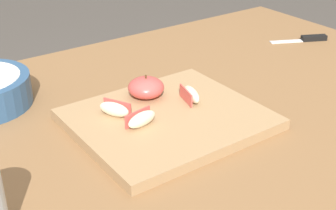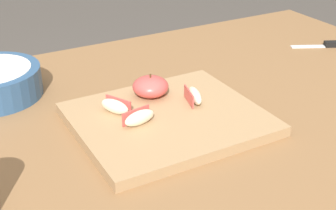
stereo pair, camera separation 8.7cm
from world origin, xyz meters
TOP-DOWN VIEW (x-y plane):
  - dining_table at (0.00, 0.00)m, footprint 1.34×0.87m
  - cutting_board at (-0.06, -0.04)m, footprint 0.34×0.29m
  - apple_half_skin_up at (-0.05, 0.05)m, footprint 0.07×0.07m
  - apple_wedge_front at (-0.14, 0.02)m, footprint 0.05×0.06m
  - apple_wedge_near_knife at (0.01, -0.02)m, footprint 0.04×0.06m
  - apple_wedge_middle at (-0.12, -0.04)m, footprint 0.06×0.03m
  - paring_knife at (0.53, 0.11)m, footprint 0.15×0.09m

SIDE VIEW (x-z plane):
  - dining_table at x=0.00m, z-range 0.27..1.00m
  - paring_knife at x=0.53m, z-range 0.73..0.74m
  - cutting_board at x=-0.06m, z-range 0.73..0.75m
  - apple_wedge_front at x=-0.14m, z-range 0.75..0.78m
  - apple_wedge_near_knife at x=0.01m, z-range 0.75..0.78m
  - apple_wedge_middle at x=-0.12m, z-range 0.75..0.78m
  - apple_half_skin_up at x=-0.05m, z-range 0.74..0.79m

